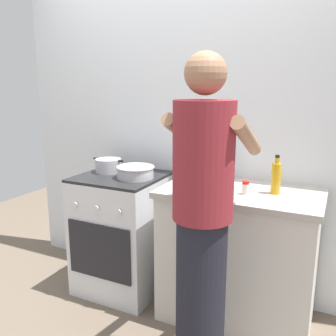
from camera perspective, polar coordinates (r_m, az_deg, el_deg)
name	(u,v)px	position (r m, az deg, el deg)	size (l,w,h in m)	color
ground	(154,307)	(2.77, -2.15, -21.00)	(6.00, 6.00, 0.00)	#6B5B4C
back_wall	(209,127)	(2.70, 6.43, 6.48)	(3.20, 0.10, 2.50)	silver
countertop	(238,255)	(2.50, 10.98, -13.34)	(1.00, 0.60, 0.90)	silver
stove_range	(123,232)	(2.83, -7.17, -10.02)	(0.60, 0.62, 0.90)	silver
pot	(108,166)	(2.79, -9.39, 0.39)	(0.26, 0.20, 0.10)	#B2B2B7
mixing_bowl	(135,171)	(2.59, -5.16, -0.55)	(0.27, 0.27, 0.09)	#B7B7BC
utensil_crock	(220,168)	(2.53, 8.26, 0.05)	(0.10, 0.10, 0.33)	silver
spice_bottle	(245,188)	(2.24, 12.13, -3.09)	(0.04, 0.04, 0.08)	silver
oil_bottle	(276,178)	(2.28, 16.68, -1.48)	(0.06, 0.06, 0.24)	gold
person	(202,225)	(1.84, 5.46, -8.99)	(0.41, 0.50, 1.70)	black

